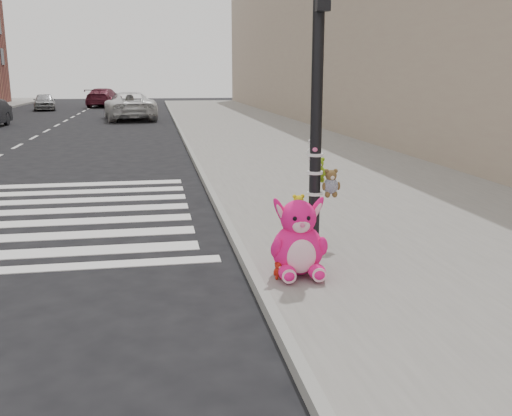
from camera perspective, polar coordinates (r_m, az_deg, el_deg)
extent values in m
plane|color=black|center=(6.33, -13.18, -10.63)|extent=(120.00, 120.00, 0.00)
cube|color=slate|center=(16.63, 6.06, 4.62)|extent=(7.00, 80.00, 0.14)
cube|color=gray|center=(16.03, -5.91, 4.30)|extent=(0.12, 80.00, 0.15)
cube|color=tan|center=(27.81, 11.81, 18.01)|extent=(5.00, 60.00, 10.00)
cylinder|color=black|center=(7.91, 6.08, 10.35)|extent=(0.16, 0.16, 4.00)
cylinder|color=white|center=(8.07, 5.87, 1.46)|extent=(0.22, 0.22, 0.04)
cylinder|color=white|center=(8.02, 5.92, 3.56)|extent=(0.22, 0.22, 0.04)
cylinder|color=white|center=(7.98, 5.96, 5.33)|extent=(0.22, 0.22, 0.04)
ellipsoid|color=#FF157C|center=(6.72, 3.15, -6.75)|extent=(0.22, 0.34, 0.18)
ellipsoid|color=#FF157C|center=(6.80, 6.11, -6.59)|extent=(0.22, 0.34, 0.18)
ellipsoid|color=#FF157C|center=(6.94, 4.19, -4.15)|extent=(0.65, 0.56, 0.63)
ellipsoid|color=#F9BFD1|center=(6.75, 4.56, -4.85)|extent=(0.36, 0.14, 0.41)
sphere|color=#FF157C|center=(6.84, 4.24, -0.99)|extent=(0.45, 0.45, 0.43)
ellipsoid|color=#FF157C|center=(6.80, 2.59, -0.52)|extent=(0.30, 0.10, 0.43)
ellipsoid|color=#FF157C|center=(6.88, 5.83, -0.41)|extent=(0.30, 0.10, 0.43)
imported|color=silver|center=(34.15, -12.55, 9.95)|extent=(3.30, 5.98, 1.58)
imported|color=maroon|center=(48.82, -14.94, 10.63)|extent=(2.90, 5.40, 1.49)
imported|color=#9D9EA1|center=(45.18, -20.40, 9.93)|extent=(2.03, 3.83, 1.24)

